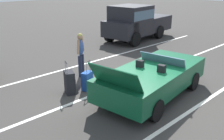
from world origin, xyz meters
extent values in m
plane|color=#383533|center=(0.00, 0.00, 0.00)|extent=(80.00, 80.00, 0.00)
cube|color=silver|center=(0.00, -1.37, 0.00)|extent=(18.00, 0.12, 0.01)
cube|color=silver|center=(0.00, 1.33, 0.00)|extent=(18.00, 0.12, 0.01)
cube|color=silver|center=(0.00, 4.03, 0.00)|extent=(18.00, 0.12, 0.01)
cube|color=#0F4C2D|center=(0.00, 0.00, 0.62)|extent=(4.30, 2.30, 0.64)
cube|color=#0F4C2D|center=(1.42, 0.19, 0.51)|extent=(1.53, 1.83, 0.38)
cube|color=slate|center=(0.51, 0.07, 1.09)|extent=(0.39, 1.56, 0.31)
cube|color=black|center=(-0.25, 0.34, 1.05)|extent=(0.19, 0.24, 0.22)
cube|color=black|center=(-0.15, -0.39, 1.05)|extent=(0.19, 0.24, 0.22)
cube|color=#0F4C2D|center=(-1.93, -0.26, 1.22)|extent=(0.55, 1.53, 0.57)
cylinder|color=black|center=(1.15, 0.97, 0.30)|extent=(0.62, 0.30, 0.60)
cylinder|color=black|center=(1.37, -0.63, 0.30)|extent=(0.62, 0.30, 0.60)
cylinder|color=black|center=(-1.37, 0.63, 0.30)|extent=(0.62, 0.30, 0.60)
cylinder|color=black|center=(-1.15, -0.97, 0.30)|extent=(0.62, 0.30, 0.60)
cube|color=black|center=(-1.78, 1.97, 0.37)|extent=(0.45, 0.55, 0.74)
cube|color=black|center=(-1.64, 1.91, 0.31)|extent=(0.17, 0.36, 0.41)
cylinder|color=gray|center=(-1.80, 2.12, 0.90)|extent=(0.03, 0.03, 0.32)
cylinder|color=gray|center=(-1.90, 1.88, 0.90)|extent=(0.03, 0.03, 0.32)
cylinder|color=black|center=(-1.85, 2.00, 1.06)|extent=(0.13, 0.25, 0.03)
sphere|color=black|center=(-1.81, 2.17, 0.02)|extent=(0.04, 0.04, 0.04)
sphere|color=black|center=(-1.94, 1.86, 0.02)|extent=(0.04, 0.04, 0.04)
cube|color=#1E479E|center=(-1.20, 1.80, 0.31)|extent=(0.46, 0.37, 0.62)
cube|color=navy|center=(-1.24, 1.92, 0.26)|extent=(0.31, 0.13, 0.34)
cylinder|color=gray|center=(-1.28, 1.70, 0.81)|extent=(0.03, 0.03, 0.38)
cylinder|color=gray|center=(-1.07, 1.78, 0.81)|extent=(0.03, 0.03, 0.38)
cylinder|color=black|center=(-1.17, 1.74, 1.00)|extent=(0.22, 0.10, 0.03)
sphere|color=black|center=(-1.30, 1.67, 0.02)|extent=(0.04, 0.04, 0.04)
sphere|color=black|center=(-1.03, 1.76, 0.02)|extent=(0.04, 0.04, 0.04)
cylinder|color=#1E2338|center=(-0.47, 3.01, 0.41)|extent=(0.21, 0.21, 0.82)
cylinder|color=#1E2338|center=(-0.64, 2.91, 0.41)|extent=(0.21, 0.21, 0.82)
ellipsoid|color=#334C8C|center=(-0.56, 2.96, 1.12)|extent=(0.39, 0.35, 0.60)
sphere|color=#A37556|center=(-0.56, 2.96, 1.51)|extent=(0.21, 0.21, 0.21)
sphere|color=tan|center=(-0.56, 2.96, 1.56)|extent=(0.18, 0.18, 0.18)
cylinder|color=#A37556|center=(-0.38, 3.06, 1.19)|extent=(0.21, 0.18, 0.53)
cylinder|color=#A37556|center=(-0.73, 2.85, 1.19)|extent=(0.21, 0.18, 0.53)
cube|color=black|center=(4.02, 5.43, 0.85)|extent=(1.31, 2.02, 0.90)
cube|color=black|center=(5.07, 5.56, 1.25)|extent=(2.31, 2.13, 1.70)
cube|color=slate|center=(5.07, 5.56, 1.63)|extent=(2.27, 2.15, 0.51)
cube|color=black|center=(7.25, 5.81, 0.85)|extent=(2.61, 2.17, 0.90)
cylinder|color=black|center=(4.35, 4.56, 0.40)|extent=(0.83, 0.37, 0.80)
cylinder|color=black|center=(4.14, 6.36, 0.40)|extent=(0.83, 0.37, 0.80)
cylinder|color=black|center=(7.00, 4.88, 0.40)|extent=(0.83, 0.37, 0.80)
cylinder|color=black|center=(6.79, 6.67, 0.40)|extent=(0.83, 0.37, 0.80)
camera|label=1|loc=(-5.93, -4.34, 3.47)|focal=40.09mm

